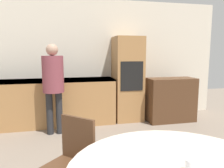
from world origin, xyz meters
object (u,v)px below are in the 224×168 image
at_px(person_standing, 53,80).
at_px(sideboard, 171,100).
at_px(oven_unit, 128,79).
at_px(cup, 191,166).
at_px(chair_far_left, 71,160).

bearing_deg(person_standing, sideboard, 5.10).
relative_size(oven_unit, person_standing, 1.11).
bearing_deg(person_standing, cup, -72.13).
distance_m(sideboard, person_standing, 2.47).
bearing_deg(cup, oven_unit, 79.51).
distance_m(person_standing, cup, 2.98).
xyz_separation_m(oven_unit, sideboard, (0.87, -0.32, -0.43)).
xyz_separation_m(sideboard, cup, (-1.49, -3.05, 0.31)).
bearing_deg(cup, chair_far_left, 131.90).
height_order(oven_unit, sideboard, oven_unit).
height_order(person_standing, cup, person_standing).
bearing_deg(sideboard, cup, -116.15).
distance_m(oven_unit, person_standing, 1.63).
bearing_deg(oven_unit, sideboard, -20.08).
relative_size(person_standing, cup, 18.03).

